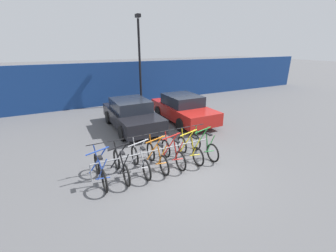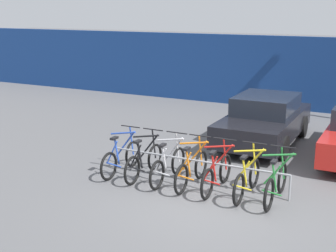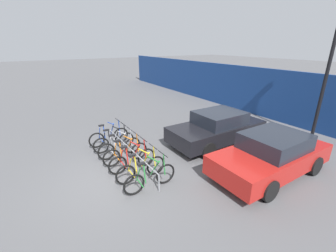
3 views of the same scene
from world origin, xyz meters
name	(u,v)px [view 1 (image 1 of 3)]	position (x,y,z in m)	size (l,w,h in m)	color
ground_plane	(184,169)	(0.00, 0.00, 0.00)	(120.00, 120.00, 0.00)	#59595B
hoarding_wall	(109,84)	(0.00, 9.50, 1.39)	(36.00, 0.16, 2.78)	navy
bike_rack	(156,152)	(-0.68, 0.68, 0.49)	(4.23, 0.04, 0.57)	gray
bicycle_blue	(100,171)	(-2.52, 0.53, 0.38)	(0.68, 1.71, 1.05)	black
bicycle_black	(121,166)	(-1.90, 0.53, 0.38)	(0.68, 1.71, 1.05)	black
bicycle_silver	(140,161)	(-1.28, 0.53, 0.38)	(0.68, 1.71, 1.05)	black
bicycle_orange	(157,157)	(-0.70, 0.53, 0.38)	(0.68, 1.71, 1.05)	black
bicycle_red	(173,153)	(-0.12, 0.53, 0.38)	(0.68, 1.71, 1.05)	black
bicycle_yellow	(190,149)	(0.55, 0.53, 0.38)	(0.68, 1.71, 1.05)	black
bicycle_green	(204,146)	(1.16, 0.53, 0.38)	(0.68, 1.71, 1.05)	black
car_black	(131,114)	(-0.21, 4.52, 0.69)	(1.91, 4.22, 1.40)	black
car_red	(183,109)	(2.52, 4.26, 0.69)	(1.91, 4.21, 1.40)	red
lamp_post	(140,57)	(1.81, 8.50, 3.13)	(0.24, 0.44, 5.56)	black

